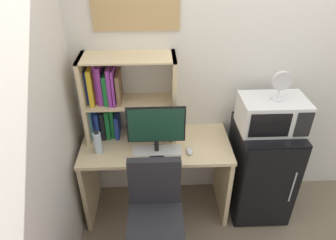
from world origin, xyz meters
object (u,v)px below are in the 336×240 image
object	(u,v)px
hutch_bookshelf	(116,97)
desk_fan	(281,84)
monitor	(156,128)
water_bottle	(98,143)
keyboard	(157,151)
computer_mouse	(189,151)
mini_fridge	(260,169)
microwave	(272,114)
desk_chair	(156,223)

from	to	relation	value
hutch_bookshelf	desk_fan	size ratio (longest dim) A/B	3.14
monitor	desk_fan	size ratio (longest dim) A/B	1.91
monitor	water_bottle	size ratio (longest dim) A/B	2.18
hutch_bookshelf	monitor	bearing A→B (deg)	-39.31
keyboard	computer_mouse	distance (m)	0.26
mini_fridge	hutch_bookshelf	bearing A→B (deg)	172.77
microwave	desk_fan	world-z (taller)	desk_fan
keyboard	mini_fridge	bearing A→B (deg)	6.50
desk_fan	desk_chair	xyz separation A→B (m)	(-0.97, -0.53, -0.87)
computer_mouse	microwave	distance (m)	0.73
monitor	mini_fridge	world-z (taller)	monitor
computer_mouse	desk_fan	distance (m)	0.87
monitor	desk_chair	size ratio (longest dim) A/B	0.48
water_bottle	desk_fan	world-z (taller)	desk_fan
hutch_bookshelf	desk_fan	bearing A→B (deg)	-7.23
microwave	desk_chair	xyz separation A→B (m)	(-0.95, -0.53, -0.61)
keyboard	water_bottle	bearing A→B (deg)	177.72
water_bottle	keyboard	bearing A→B (deg)	-2.28
monitor	desk_chair	bearing A→B (deg)	-92.85
hutch_bookshelf	monitor	distance (m)	0.44
computer_mouse	water_bottle	bearing A→B (deg)	177.12
water_bottle	mini_fridge	distance (m)	1.46
computer_mouse	desk_chair	distance (m)	0.61
monitor	microwave	distance (m)	0.94
computer_mouse	microwave	xyz separation A→B (m)	(0.67, 0.13, 0.25)
water_bottle	computer_mouse	bearing A→B (deg)	-2.88
computer_mouse	desk_fan	size ratio (longest dim) A/B	0.43
keyboard	mini_fridge	size ratio (longest dim) A/B	0.43
water_bottle	hutch_bookshelf	bearing A→B (deg)	60.39
hutch_bookshelf	microwave	distance (m)	1.27
computer_mouse	mini_fridge	xyz separation A→B (m)	(0.67, 0.12, -0.33)
computer_mouse	mini_fridge	world-z (taller)	mini_fridge
desk_fan	keyboard	bearing A→B (deg)	-173.76
keyboard	desk_fan	distance (m)	1.09
desk_chair	computer_mouse	bearing A→B (deg)	55.23
desk_chair	mini_fridge	bearing A→B (deg)	29.15
mini_fridge	microwave	world-z (taller)	microwave
microwave	desk_fan	distance (m)	0.26
hutch_bookshelf	desk_chair	xyz separation A→B (m)	(0.30, -0.69, -0.71)
monitor	keyboard	world-z (taller)	monitor
microwave	desk_fan	size ratio (longest dim) A/B	2.20
microwave	desk_chair	world-z (taller)	microwave
desk_chair	hutch_bookshelf	bearing A→B (deg)	113.69
microwave	keyboard	bearing A→B (deg)	-173.32
hutch_bookshelf	water_bottle	distance (m)	0.39
hutch_bookshelf	water_bottle	xyz separation A→B (m)	(-0.14, -0.25, -0.27)
monitor	water_bottle	bearing A→B (deg)	177.67
hutch_bookshelf	microwave	xyz separation A→B (m)	(1.25, -0.16, -0.10)
desk_fan	microwave	bearing A→B (deg)	163.16
desk_chair	microwave	bearing A→B (deg)	29.29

